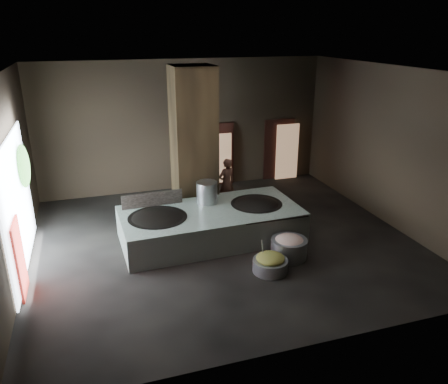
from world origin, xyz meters
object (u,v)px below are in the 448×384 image
object	(u,v)px
veg_basin	(270,265)
meat_basin	(289,248)
hearth_platform	(211,224)
stock_pot	(207,193)
wok_left	(158,220)
cook	(227,183)
wok_right	(256,206)

from	to	relation	value
veg_basin	meat_basin	world-z (taller)	meat_basin
hearth_platform	stock_pot	bearing A→B (deg)	82.74
wok_left	cook	world-z (taller)	cook
hearth_platform	cook	xyz separation A→B (m)	(1.10, 2.00, 0.39)
cook	stock_pot	bearing A→B (deg)	36.51
hearth_platform	meat_basin	xyz separation A→B (m)	(1.57, -1.64, -0.17)
cook	meat_basin	distance (m)	3.71
wok_left	veg_basin	distance (m)	3.17
hearth_platform	cook	distance (m)	2.31
wok_right	meat_basin	xyz separation A→B (m)	(0.22, -1.69, -0.50)
wok_left	stock_pot	distance (m)	1.66
stock_pot	meat_basin	world-z (taller)	stock_pot
hearth_platform	veg_basin	bearing A→B (deg)	-70.10
wok_right	veg_basin	size ratio (longest dim) A/B	1.69
meat_basin	veg_basin	bearing A→B (deg)	-145.51
wok_right	meat_basin	bearing A→B (deg)	-82.42
wok_left	stock_pot	xyz separation A→B (m)	(1.50, 0.60, 0.38)
wok_left	hearth_platform	bearing A→B (deg)	1.97
wok_right	veg_basin	distance (m)	2.31
hearth_platform	wok_left	xyz separation A→B (m)	(-1.45, -0.05, 0.33)
hearth_platform	wok_right	world-z (taller)	wok_right
hearth_platform	veg_basin	size ratio (longest dim) A/B	5.75
stock_pot	meat_basin	xyz separation A→B (m)	(1.52, -2.19, -0.88)
stock_pot	cook	world-z (taller)	cook
cook	meat_basin	world-z (taller)	cook
wok_left	wok_right	world-z (taller)	wok_left
hearth_platform	meat_basin	bearing A→B (deg)	-48.22
hearth_platform	veg_basin	distance (m)	2.31
wok_right	veg_basin	xyz separation A→B (m)	(-0.49, -2.18, -0.60)
veg_basin	cook	bearing A→B (deg)	86.70
hearth_platform	cook	bearing A→B (deg)	59.17
cook	meat_basin	size ratio (longest dim) A/B	1.78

